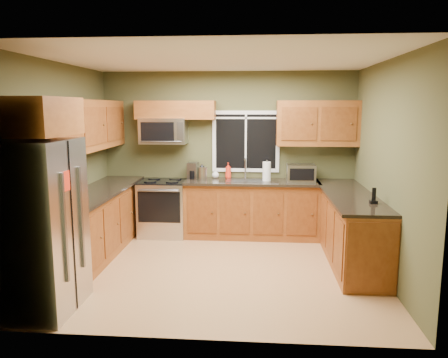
# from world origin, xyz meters

# --- Properties ---
(floor) EXTENTS (4.20, 4.20, 0.00)m
(floor) POSITION_xyz_m (0.00, 0.00, 0.00)
(floor) COLOR #B4804F
(floor) RESTS_ON ground
(ceiling) EXTENTS (4.20, 4.20, 0.00)m
(ceiling) POSITION_xyz_m (0.00, 0.00, 2.70)
(ceiling) COLOR white
(ceiling) RESTS_ON back_wall
(back_wall) EXTENTS (4.20, 0.00, 4.20)m
(back_wall) POSITION_xyz_m (0.00, 1.80, 1.35)
(back_wall) COLOR #494929
(back_wall) RESTS_ON ground
(front_wall) EXTENTS (4.20, 0.00, 4.20)m
(front_wall) POSITION_xyz_m (0.00, -1.80, 1.35)
(front_wall) COLOR #494929
(front_wall) RESTS_ON ground
(left_wall) EXTENTS (0.00, 3.60, 3.60)m
(left_wall) POSITION_xyz_m (-2.10, 0.00, 1.35)
(left_wall) COLOR #494929
(left_wall) RESTS_ON ground
(right_wall) EXTENTS (0.00, 3.60, 3.60)m
(right_wall) POSITION_xyz_m (2.10, 0.00, 1.35)
(right_wall) COLOR #494929
(right_wall) RESTS_ON ground
(window) EXTENTS (1.12, 0.03, 1.02)m
(window) POSITION_xyz_m (0.30, 1.78, 1.55)
(window) COLOR white
(window) RESTS_ON back_wall
(base_cabinets_left) EXTENTS (0.60, 2.65, 0.90)m
(base_cabinets_left) POSITION_xyz_m (-1.80, 0.48, 0.45)
(base_cabinets_left) COLOR brown
(base_cabinets_left) RESTS_ON ground
(countertop_left) EXTENTS (0.65, 2.65, 0.04)m
(countertop_left) POSITION_xyz_m (-1.78, 0.48, 0.92)
(countertop_left) COLOR black
(countertop_left) RESTS_ON base_cabinets_left
(base_cabinets_back) EXTENTS (2.17, 0.60, 0.90)m
(base_cabinets_back) POSITION_xyz_m (0.42, 1.50, 0.45)
(base_cabinets_back) COLOR brown
(base_cabinets_back) RESTS_ON ground
(countertop_back) EXTENTS (2.17, 0.65, 0.04)m
(countertop_back) POSITION_xyz_m (0.42, 1.48, 0.92)
(countertop_back) COLOR black
(countertop_back) RESTS_ON base_cabinets_back
(base_cabinets_peninsula) EXTENTS (0.60, 2.52, 0.90)m
(base_cabinets_peninsula) POSITION_xyz_m (1.80, 0.54, 0.45)
(base_cabinets_peninsula) COLOR brown
(base_cabinets_peninsula) RESTS_ON ground
(countertop_peninsula) EXTENTS (0.65, 2.50, 0.04)m
(countertop_peninsula) POSITION_xyz_m (1.78, 0.55, 0.92)
(countertop_peninsula) COLOR black
(countertop_peninsula) RESTS_ON base_cabinets_peninsula
(upper_cabinets_left) EXTENTS (0.33, 2.65, 0.72)m
(upper_cabinets_left) POSITION_xyz_m (-1.94, 0.48, 1.86)
(upper_cabinets_left) COLOR brown
(upper_cabinets_left) RESTS_ON left_wall
(upper_cabinets_back_left) EXTENTS (1.30, 0.33, 0.30)m
(upper_cabinets_back_left) POSITION_xyz_m (-0.85, 1.64, 2.07)
(upper_cabinets_back_left) COLOR brown
(upper_cabinets_back_left) RESTS_ON back_wall
(upper_cabinets_back_right) EXTENTS (1.30, 0.33, 0.72)m
(upper_cabinets_back_right) POSITION_xyz_m (1.45, 1.64, 1.86)
(upper_cabinets_back_right) COLOR brown
(upper_cabinets_back_right) RESTS_ON back_wall
(upper_cabinet_over_fridge) EXTENTS (0.72, 0.90, 0.38)m
(upper_cabinet_over_fridge) POSITION_xyz_m (-1.74, -1.30, 2.03)
(upper_cabinet_over_fridge) COLOR brown
(upper_cabinet_over_fridge) RESTS_ON left_wall
(refrigerator) EXTENTS (0.74, 0.90, 1.80)m
(refrigerator) POSITION_xyz_m (-1.74, -1.30, 0.90)
(refrigerator) COLOR #B7B7BC
(refrigerator) RESTS_ON ground
(range) EXTENTS (0.76, 0.69, 0.94)m
(range) POSITION_xyz_m (-1.05, 1.47, 0.47)
(range) COLOR #B7B7BC
(range) RESTS_ON ground
(microwave) EXTENTS (0.76, 0.41, 0.42)m
(microwave) POSITION_xyz_m (-1.05, 1.61, 1.73)
(microwave) COLOR #B7B7BC
(microwave) RESTS_ON back_wall
(sink) EXTENTS (0.60, 0.42, 0.36)m
(sink) POSITION_xyz_m (0.30, 1.49, 0.95)
(sink) COLOR slate
(sink) RESTS_ON countertop_back
(toaster_oven) EXTENTS (0.45, 0.35, 0.28)m
(toaster_oven) POSITION_xyz_m (1.20, 1.47, 1.08)
(toaster_oven) COLOR #B7B7BC
(toaster_oven) RESTS_ON countertop_back
(coffee_maker) EXTENTS (0.19, 0.23, 0.27)m
(coffee_maker) POSITION_xyz_m (-0.57, 1.62, 1.07)
(coffee_maker) COLOR slate
(coffee_maker) RESTS_ON countertop_back
(kettle) EXTENTS (0.16, 0.16, 0.27)m
(kettle) POSITION_xyz_m (-0.39, 1.43, 1.07)
(kettle) COLOR #B7B7BC
(kettle) RESTS_ON countertop_back
(paper_towel_roll) EXTENTS (0.16, 0.16, 0.34)m
(paper_towel_roll) POSITION_xyz_m (0.65, 1.49, 1.09)
(paper_towel_roll) COLOR white
(paper_towel_roll) RESTS_ON countertop_back
(soap_bottle_a) EXTENTS (0.13, 0.13, 0.26)m
(soap_bottle_a) POSITION_xyz_m (0.01, 1.70, 1.07)
(soap_bottle_a) COLOR red
(soap_bottle_a) RESTS_ON countertop_back
(soap_bottle_c) EXTENTS (0.13, 0.13, 0.15)m
(soap_bottle_c) POSITION_xyz_m (-0.20, 1.70, 1.01)
(soap_bottle_c) COLOR white
(soap_bottle_c) RESTS_ON countertop_back
(cordless_phone) EXTENTS (0.09, 0.09, 0.20)m
(cordless_phone) POSITION_xyz_m (1.94, -0.09, 1.00)
(cordless_phone) COLOR black
(cordless_phone) RESTS_ON countertop_peninsula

